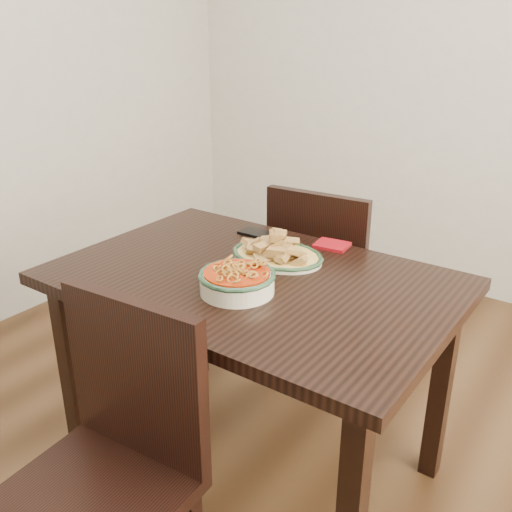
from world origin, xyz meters
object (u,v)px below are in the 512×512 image
Objects in this scene: dining_table at (252,302)px; smartphone at (257,233)px; noodle_bowl at (237,279)px; fish_plate at (277,247)px; chair_far at (325,277)px; chair_near at (112,457)px.

smartphone is (-0.20, 0.31, 0.10)m from dining_table.
dining_table is 0.19m from noodle_bowl.
smartphone is (-0.19, 0.15, -0.04)m from fish_plate.
noodle_bowl is (0.04, -0.28, -0.00)m from fish_plate.
noodle_bowl reaches higher than smartphone.
chair_far is 0.42m from smartphone.
chair_near is at bearing -87.35° from fish_plate.
chair_far reaches higher than dining_table.
smartphone is at bearing 123.12° from dining_table.
fish_plate reaches higher than dining_table.
chair_far is 1.25m from chair_near.
fish_plate is at bearing -39.34° from smartphone.
fish_plate is at bearing 92.07° from chair_far.
noodle_bowl is (0.10, -0.73, 0.29)m from chair_far.
noodle_bowl is 0.49m from smartphone.
noodle_bowl is (0.03, -0.12, 0.14)m from dining_table.
chair_far is (-0.06, 0.61, -0.16)m from dining_table.
chair_far is at bearing 90.19° from chair_near.
chair_far is at bearing 64.27° from smartphone.
smartphone is at bearing 141.88° from fish_plate.
noodle_bowl is (0.01, 0.51, 0.29)m from chair_near.
chair_near reaches higher than smartphone.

